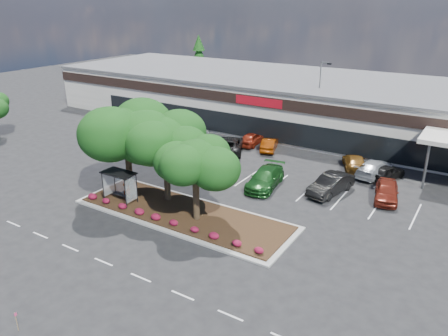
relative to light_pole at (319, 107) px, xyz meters
The scene contains 27 objects.
ground 28.34m from the light_pole, 89.49° to the right, with size 160.00×160.00×0.00m, color black.
retail_store 5.95m from the light_pole, 86.96° to the left, with size 80.40×25.20×6.25m.
landscape_island 24.43m from the light_pole, 94.17° to the right, with size 18.00×6.00×0.26m.
lane_markings 18.09m from the light_pole, 89.65° to the right, with size 33.12×20.06×0.01m.
shrub_row 26.44m from the light_pole, 93.83° to the right, with size 17.00×0.80×0.50m, color maroon, non-canonical shape.
bus_shelter 26.18m from the light_pole, 106.12° to the right, with size 2.75×1.55×2.59m.
island_tree_west 24.78m from the light_pole, 108.23° to the right, with size 7.20×7.20×7.89m, color #133C13, non-canonical shape.
island_tree_mid 23.23m from the light_pole, 100.55° to the right, with size 6.60×6.60×7.32m, color #133C13, non-canonical shape.
island_tree_east 24.35m from the light_pole, 90.59° to the right, with size 5.80×5.80×6.50m, color #133C13, non-canonical shape.
conifer_north_west 34.76m from the light_pole, 148.88° to the left, with size 4.40×4.40×10.00m, color #133C13.
person_waiting 25.84m from the light_pole, 105.96° to the right, with size 0.70×0.46×1.91m, color #594C47.
light_pole is the anchor object (origin of this frame).
survey_stake 38.96m from the light_pole, 91.68° to the right, with size 0.07×0.14×1.15m.
car_0 18.87m from the light_pole, 129.33° to the right, with size 2.25×5.55×1.61m, color maroon.
car_1 16.79m from the light_pole, 131.71° to the right, with size 2.23×4.83×1.34m, color silver.
car_2 15.96m from the light_pole, 105.77° to the right, with size 2.45×5.32×1.48m, color silver.
car_3 16.77m from the light_pole, 107.70° to the right, with size 1.76×4.38×1.49m, color maroon.
car_4 16.08m from the light_pole, 85.83° to the right, with size 2.33×5.73×1.66m, color #164718.
car_5 15.80m from the light_pole, 64.65° to the right, with size 1.81×5.19×1.71m, color black.
car_7 17.16m from the light_pole, 49.04° to the right, with size 1.87×4.64×1.58m, color maroon.
car_9 15.80m from the light_pole, 151.28° to the right, with size 2.41×5.23×1.45m, color silver.
car_10 11.71m from the light_pole, 125.55° to the right, with size 2.78×6.03×1.67m, color black.
car_11 8.75m from the light_pole, 134.88° to the right, with size 1.74×4.32×1.47m, color maroon.
car_12 7.87m from the light_pole, 115.97° to the right, with size 1.49×4.26×1.40m, color #6A2503.
car_13 10.39m from the light_pole, 46.91° to the right, with size 2.06×5.07×1.47m, color brown.
car_14 13.26m from the light_pole, 38.71° to the right, with size 1.62×4.04×1.37m, color black.
car_15 12.18m from the light_pole, 41.37° to the right, with size 2.15×5.29×1.53m, color #979DA3.
Camera 1 is at (16.99, -20.21, 15.88)m, focal length 35.00 mm.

